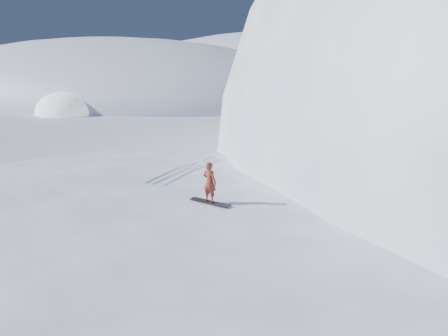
# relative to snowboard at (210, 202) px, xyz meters

# --- Properties ---
(ground) EXTENTS (400.00, 400.00, 0.00)m
(ground) POSITION_rel_snowboard_xyz_m (-2.71, -1.33, -2.41)
(ground) COLOR white
(ground) RESTS_ON ground
(near_ridge) EXTENTS (36.00, 28.00, 4.80)m
(near_ridge) POSITION_rel_snowboard_xyz_m (-1.71, 1.67, -2.41)
(near_ridge) COLOR white
(near_ridge) RESTS_ON ground
(far_ridge_a) EXTENTS (120.00, 70.00, 28.00)m
(far_ridge_a) POSITION_rel_snowboard_xyz_m (-72.71, 58.67, -2.41)
(far_ridge_a) COLOR white
(far_ridge_a) RESTS_ON ground
(far_ridge_c) EXTENTS (140.00, 90.00, 36.00)m
(far_ridge_c) POSITION_rel_snowboard_xyz_m (-42.71, 108.67, -2.41)
(far_ridge_c) COLOR white
(far_ridge_c) RESTS_ON ground
(wind_bumps) EXTENTS (16.00, 14.40, 1.00)m
(wind_bumps) POSITION_rel_snowboard_xyz_m (-3.26, 0.79, -2.41)
(wind_bumps) COLOR white
(wind_bumps) RESTS_ON ground
(snowboard) EXTENTS (1.72, 0.39, 0.03)m
(snowboard) POSITION_rel_snowboard_xyz_m (0.00, 0.00, 0.00)
(snowboard) COLOR black
(snowboard) RESTS_ON near_ridge
(snowboarder) EXTENTS (0.57, 0.38, 1.51)m
(snowboarder) POSITION_rel_snowboard_xyz_m (0.00, 0.00, 0.77)
(snowboarder) COLOR maroon
(snowboarder) RESTS_ON snowboard
(vapor_plume) EXTENTS (9.94, 7.95, 6.96)m
(vapor_plume) POSITION_rel_snowboard_xyz_m (-46.15, 28.51, -2.41)
(vapor_plume) COLOR white
(vapor_plume) RESTS_ON ground
(board_tracks) EXTENTS (1.97, 5.95, 0.04)m
(board_tracks) POSITION_rel_snowboard_xyz_m (-3.85, 3.67, 0.01)
(board_tracks) COLOR silver
(board_tracks) RESTS_ON ground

